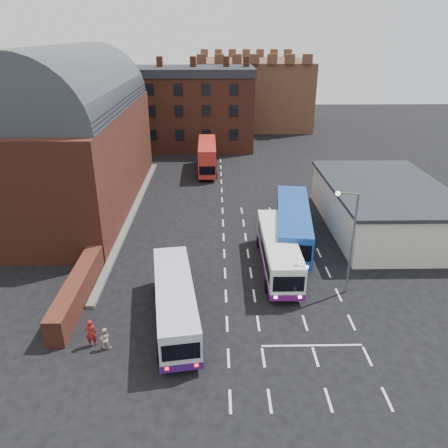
{
  "coord_description": "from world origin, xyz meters",
  "views": [
    {
      "loc": [
        -0.61,
        -23.7,
        17.13
      ],
      "look_at": [
        0.0,
        10.0,
        2.2
      ],
      "focal_mm": 35.0,
      "sensor_mm": 36.0,
      "label": 1
    }
  ],
  "objects_px": {
    "bus_white_inbound": "(278,249)",
    "pedestrian_red": "(91,333)",
    "bus_blue": "(293,223)",
    "pedestrian_beige": "(105,338)",
    "bus_white_outbound": "(175,300)",
    "bus_red_double": "(207,156)",
    "street_lamp": "(349,234)"
  },
  "relations": [
    {
      "from": "bus_white_inbound",
      "to": "street_lamp",
      "type": "xyz_separation_m",
      "value": [
        4.2,
        -3.42,
        2.89
      ]
    },
    {
      "from": "bus_white_outbound",
      "to": "bus_red_double",
      "type": "bearing_deg",
      "value": 78.94
    },
    {
      "from": "bus_white_outbound",
      "to": "street_lamp",
      "type": "height_order",
      "value": "street_lamp"
    },
    {
      "from": "bus_white_inbound",
      "to": "bus_red_double",
      "type": "distance_m",
      "value": 26.73
    },
    {
      "from": "bus_white_outbound",
      "to": "pedestrian_red",
      "type": "distance_m",
      "value": 5.33
    },
    {
      "from": "pedestrian_red",
      "to": "pedestrian_beige",
      "type": "height_order",
      "value": "pedestrian_red"
    },
    {
      "from": "pedestrian_beige",
      "to": "bus_white_outbound",
      "type": "bearing_deg",
      "value": -146.53
    },
    {
      "from": "bus_white_outbound",
      "to": "pedestrian_beige",
      "type": "bearing_deg",
      "value": -155.87
    },
    {
      "from": "bus_red_double",
      "to": "pedestrian_beige",
      "type": "bearing_deg",
      "value": 80.38
    },
    {
      "from": "bus_red_double",
      "to": "pedestrian_red",
      "type": "distance_m",
      "value": 35.58
    },
    {
      "from": "bus_white_outbound",
      "to": "street_lamp",
      "type": "bearing_deg",
      "value": 7.32
    },
    {
      "from": "bus_white_inbound",
      "to": "bus_white_outbound",
      "type": "bearing_deg",
      "value": 42.38
    },
    {
      "from": "pedestrian_beige",
      "to": "bus_red_double",
      "type": "bearing_deg",
      "value": -97.83
    },
    {
      "from": "bus_red_double",
      "to": "bus_white_inbound",
      "type": "bearing_deg",
      "value": 101.94
    },
    {
      "from": "bus_white_outbound",
      "to": "street_lamp",
      "type": "xyz_separation_m",
      "value": [
        11.63,
        3.28,
        2.94
      ]
    },
    {
      "from": "bus_white_inbound",
      "to": "street_lamp",
      "type": "height_order",
      "value": "street_lamp"
    },
    {
      "from": "bus_blue",
      "to": "street_lamp",
      "type": "bearing_deg",
      "value": 113.9
    },
    {
      "from": "pedestrian_red",
      "to": "bus_blue",
      "type": "bearing_deg",
      "value": -148.2
    },
    {
      "from": "bus_white_outbound",
      "to": "bus_blue",
      "type": "xyz_separation_m",
      "value": [
        9.29,
        11.31,
        0.27
      ]
    },
    {
      "from": "bus_blue",
      "to": "pedestrian_beige",
      "type": "bearing_deg",
      "value": 53.94
    },
    {
      "from": "bus_blue",
      "to": "pedestrian_beige",
      "type": "relative_size",
      "value": 8.79
    },
    {
      "from": "bus_white_inbound",
      "to": "bus_red_double",
      "type": "height_order",
      "value": "bus_red_double"
    },
    {
      "from": "street_lamp",
      "to": "pedestrian_red",
      "type": "height_order",
      "value": "street_lamp"
    },
    {
      "from": "bus_white_outbound",
      "to": "bus_red_double",
      "type": "distance_m",
      "value": 32.81
    },
    {
      "from": "street_lamp",
      "to": "pedestrian_red",
      "type": "relative_size",
      "value": 4.28
    },
    {
      "from": "bus_white_inbound",
      "to": "street_lamp",
      "type": "relative_size",
      "value": 1.39
    },
    {
      "from": "bus_red_double",
      "to": "street_lamp",
      "type": "height_order",
      "value": "street_lamp"
    },
    {
      "from": "bus_white_outbound",
      "to": "bus_white_inbound",
      "type": "bearing_deg",
      "value": 33.61
    },
    {
      "from": "pedestrian_red",
      "to": "bus_white_inbound",
      "type": "bearing_deg",
      "value": -155.9
    },
    {
      "from": "bus_white_inbound",
      "to": "pedestrian_red",
      "type": "bearing_deg",
      "value": 36.53
    },
    {
      "from": "bus_white_outbound",
      "to": "bus_white_inbound",
      "type": "distance_m",
      "value": 10.01
    },
    {
      "from": "pedestrian_beige",
      "to": "pedestrian_red",
      "type": "bearing_deg",
      "value": -16.46
    }
  ]
}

